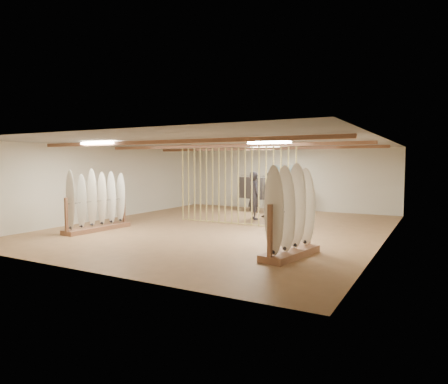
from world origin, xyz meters
The scene contains 16 objects.
floor centered at (0.00, 0.00, 0.00)m, with size 12.00×12.00×0.00m, color #9D724C.
ceiling centered at (0.00, 0.00, 2.80)m, with size 12.00×12.00×0.00m, color gray.
wall_back centered at (0.00, 6.00, 1.40)m, with size 12.00×12.00×0.00m, color silver.
wall_front centered at (0.00, -6.00, 1.40)m, with size 12.00×12.00×0.00m, color silver.
wall_left centered at (-5.00, 0.00, 1.40)m, with size 12.00×12.00×0.00m, color silver.
wall_right centered at (5.00, 0.00, 1.40)m, with size 12.00×12.00×0.00m, color silver.
ceiling_slats centered at (0.00, 0.00, 2.72)m, with size 9.50×6.12×0.10m, color brown.
light_panels centered at (0.00, 0.00, 2.74)m, with size 1.20×0.35×0.06m, color white.
bamboo_partition centered at (0.00, 0.80, 1.40)m, with size 4.45×0.05×2.78m.
poster centered at (0.00, 5.98, 1.60)m, with size 1.40×0.03×0.90m, color teal.
rack_left centered at (-3.31, -2.39, 0.65)m, with size 0.71×2.38×1.89m.
rack_right centered at (3.31, -2.86, 0.73)m, with size 0.92×1.92×2.15m.
clothing_rack_a centered at (-0.89, 4.32, 1.07)m, with size 1.47×0.84×1.64m.
clothing_rack_b centered at (0.41, 5.18, 0.91)m, with size 1.27×0.63×1.40m.
shopper_a centered at (0.06, 2.30, 1.04)m, with size 0.76×0.51×2.08m, color #2D2A33.
shopper_b centered at (0.53, 2.94, 1.04)m, with size 1.00×0.78×2.07m, color #39342C.
Camera 1 is at (6.33, -11.55, 2.18)m, focal length 32.00 mm.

